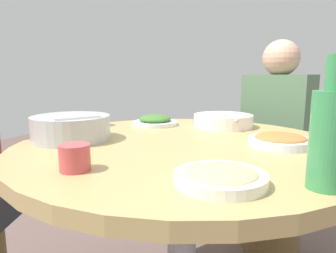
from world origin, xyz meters
The scene contains 11 objects.
round_dining_table centered at (0.00, 0.00, 0.67)m, with size 1.13×1.13×0.77m.
rice_bowl centered at (-0.37, -0.14, 0.82)m, with size 0.27×0.27×0.10m.
soup_bowl centered at (0.03, 0.37, 0.80)m, with size 0.26×0.26×0.06m.
dish_tofu_braise centered at (0.31, 0.11, 0.79)m, with size 0.21×0.21×0.04m.
dish_noodles centered at (0.24, -0.32, 0.79)m, with size 0.20×0.20×0.04m.
dish_greens centered at (-0.27, 0.28, 0.79)m, with size 0.21×0.21×0.05m.
green_bottle centered at (0.44, -0.25, 0.88)m, with size 0.08×0.08×0.27m.
tea_cup_near centered at (-0.11, -0.40, 0.80)m, with size 0.08×0.08×0.07m, color #C4474A.
tea_cup_far centered at (-0.48, 0.15, 0.80)m, with size 0.07×0.07×0.05m, color #3A539A.
stool_for_diner_left centered at (0.20, 0.79, 0.21)m, with size 0.31×0.31×0.42m, color brown.
diner_left centered at (0.20, 0.79, 0.74)m, with size 0.40×0.41×0.76m.
Camera 1 is at (0.42, -0.93, 1.00)m, focal length 32.44 mm.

